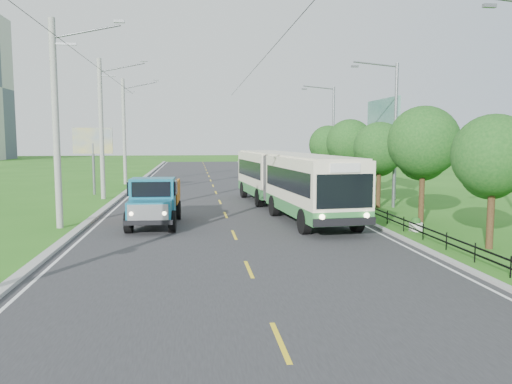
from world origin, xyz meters
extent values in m
plane|color=#276417|center=(0.00, 0.00, 0.00)|extent=(240.00, 240.00, 0.00)
cube|color=#28282B|center=(0.00, 20.00, 0.01)|extent=(14.00, 120.00, 0.02)
cube|color=#9E9E99|center=(-7.20, 20.00, 0.07)|extent=(0.40, 120.00, 0.15)
cube|color=#9E9E99|center=(7.15, 20.00, 0.05)|extent=(0.30, 120.00, 0.10)
cube|color=silver|center=(-6.65, 20.00, 0.02)|extent=(0.12, 120.00, 0.00)
cube|color=silver|center=(6.65, 20.00, 0.02)|extent=(0.12, 120.00, 0.00)
cube|color=yellow|center=(0.00, 0.00, 0.02)|extent=(0.12, 2.20, 0.00)
cube|color=black|center=(8.00, 14.00, 0.30)|extent=(0.04, 40.00, 0.60)
cylinder|color=gray|center=(-8.30, 9.00, 5.00)|extent=(0.32, 0.32, 10.00)
cube|color=slate|center=(-7.80, 9.00, 8.80)|extent=(1.20, 0.10, 0.10)
cube|color=slate|center=(-5.20, 9.00, 9.90)|extent=(0.50, 0.18, 0.12)
cylinder|color=gray|center=(-8.30, 21.00, 5.00)|extent=(0.32, 0.32, 10.00)
cube|color=slate|center=(-7.80, 21.00, 8.80)|extent=(1.20, 0.10, 0.10)
cube|color=slate|center=(-5.20, 21.00, 9.90)|extent=(0.50, 0.18, 0.12)
cylinder|color=gray|center=(-8.30, 33.00, 5.00)|extent=(0.32, 0.32, 10.00)
cube|color=slate|center=(-7.80, 33.00, 8.80)|extent=(1.20, 0.10, 0.10)
cube|color=slate|center=(-5.20, 33.00, 9.90)|extent=(0.50, 0.18, 0.12)
cylinder|color=#382314|center=(9.80, 2.00, 1.48)|extent=(0.28, 0.28, 2.97)
sphere|color=#134515|center=(9.80, 2.00, 3.71)|extent=(3.18, 3.18, 3.18)
sphere|color=#134515|center=(10.00, 2.50, 3.07)|extent=(2.33, 2.33, 2.33)
cylinder|color=#382314|center=(9.80, 8.00, 1.68)|extent=(0.28, 0.28, 3.36)
sphere|color=#134515|center=(9.80, 8.00, 4.20)|extent=(3.60, 3.60, 3.60)
sphere|color=#134515|center=(10.00, 8.50, 3.48)|extent=(2.64, 2.64, 2.64)
cylinder|color=#382314|center=(9.80, 14.00, 1.51)|extent=(0.28, 0.28, 3.02)
sphere|color=#134515|center=(9.80, 14.00, 3.78)|extent=(3.24, 3.24, 3.24)
sphere|color=#134515|center=(10.00, 14.50, 3.13)|extent=(2.38, 2.38, 2.38)
cylinder|color=#382314|center=(9.80, 20.00, 1.62)|extent=(0.28, 0.28, 3.25)
sphere|color=#134515|center=(9.80, 20.00, 4.06)|extent=(3.48, 3.48, 3.48)
sphere|color=#134515|center=(10.00, 20.50, 3.36)|extent=(2.55, 2.55, 2.55)
cylinder|color=#382314|center=(9.80, 26.00, 1.54)|extent=(0.28, 0.28, 3.08)
sphere|color=#134515|center=(9.80, 26.00, 3.85)|extent=(3.30, 3.30, 3.30)
sphere|color=#134515|center=(10.00, 26.50, 3.19)|extent=(2.42, 2.42, 2.42)
cube|color=slate|center=(8.10, 0.00, 8.75)|extent=(0.45, 0.16, 0.12)
cylinder|color=slate|center=(10.80, 14.00, 4.50)|extent=(0.20, 0.20, 9.00)
cylinder|color=slate|center=(9.40, 14.00, 8.90)|extent=(2.80, 0.10, 0.34)
cube|color=slate|center=(8.10, 14.00, 8.75)|extent=(0.45, 0.16, 0.12)
cylinder|color=slate|center=(10.80, 28.00, 4.50)|extent=(0.20, 0.20, 9.00)
cylinder|color=slate|center=(9.40, 28.00, 8.90)|extent=(2.80, 0.10, 0.34)
cube|color=slate|center=(8.10, 28.00, 8.75)|extent=(0.45, 0.16, 0.12)
cylinder|color=silver|center=(8.60, 6.00, 0.20)|extent=(0.64, 0.64, 0.40)
sphere|color=#134515|center=(8.60, 6.00, 0.45)|extent=(0.44, 0.44, 0.44)
cylinder|color=silver|center=(8.60, 14.00, 0.20)|extent=(0.64, 0.64, 0.40)
sphere|color=#134515|center=(8.60, 14.00, 0.45)|extent=(0.44, 0.44, 0.44)
cylinder|color=silver|center=(8.60, 22.00, 0.20)|extent=(0.64, 0.64, 0.40)
sphere|color=#134515|center=(8.60, 22.00, 0.45)|extent=(0.44, 0.44, 0.44)
cylinder|color=slate|center=(-9.50, 24.00, 2.00)|extent=(0.20, 0.20, 4.00)
cube|color=yellow|center=(-9.50, 24.00, 4.20)|extent=(3.00, 0.15, 2.00)
cylinder|color=slate|center=(12.30, 17.50, 2.50)|extent=(0.24, 0.24, 5.00)
cylinder|color=slate|center=(12.30, 22.50, 2.50)|extent=(0.24, 0.24, 5.00)
cube|color=#144C47|center=(12.30, 20.00, 5.80)|extent=(0.20, 6.00, 3.00)
cube|color=#30793A|center=(4.22, 8.61, 0.90)|extent=(3.57, 8.69, 0.62)
cube|color=beige|center=(4.22, 8.61, 2.30)|extent=(3.57, 8.69, 2.18)
cube|color=black|center=(4.22, 8.61, 2.31)|extent=(3.56, 8.02, 1.07)
cube|color=#30793A|center=(3.39, 17.90, 0.90)|extent=(3.52, 8.13, 0.62)
cube|color=beige|center=(3.39, 17.90, 2.30)|extent=(3.52, 8.13, 2.18)
cube|color=black|center=(3.39, 17.90, 2.31)|extent=(3.51, 7.46, 1.07)
cube|color=#4C4C4C|center=(3.79, 13.40, 1.99)|extent=(2.75, 1.36, 2.69)
cube|color=black|center=(4.61, 4.37, 2.11)|extent=(2.54, 0.30, 1.47)
cylinder|color=black|center=(3.19, 5.86, 0.59)|extent=(0.47, 1.20, 1.18)
cylinder|color=black|center=(5.73, 6.08, 0.59)|extent=(0.47, 1.20, 1.18)
cylinder|color=black|center=(2.69, 11.37, 0.59)|extent=(0.47, 1.20, 1.18)
cylinder|color=black|center=(5.24, 11.60, 0.59)|extent=(0.47, 1.20, 1.18)
cylinder|color=black|center=(2.35, 15.20, 0.59)|extent=(0.47, 1.20, 1.18)
cylinder|color=black|center=(4.89, 15.42, 0.59)|extent=(0.47, 1.20, 1.18)
cylinder|color=black|center=(1.88, 20.37, 0.59)|extent=(0.47, 1.20, 1.18)
cylinder|color=black|center=(4.43, 20.60, 0.59)|extent=(0.47, 1.20, 1.18)
cube|color=#156380|center=(-3.79, 6.90, 1.04)|extent=(2.02, 1.39, 0.94)
cube|color=#156380|center=(-3.74, 8.31, 1.51)|extent=(2.12, 1.58, 1.89)
cube|color=black|center=(-3.74, 8.31, 1.98)|extent=(2.32, 1.30, 0.66)
cube|color=black|center=(-3.72, 9.06, 0.61)|extent=(1.13, 5.68, 0.24)
cube|color=orange|center=(-3.67, 10.66, 1.56)|extent=(2.26, 2.90, 1.23)
cylinder|color=black|center=(-4.77, 7.12, 0.52)|extent=(0.36, 1.05, 1.04)
cylinder|color=black|center=(-2.80, 7.05, 0.52)|extent=(0.36, 1.05, 1.04)
cylinder|color=black|center=(-4.65, 10.89, 0.52)|extent=(0.36, 1.05, 1.04)
cylinder|color=black|center=(-2.67, 10.82, 0.52)|extent=(0.36, 1.05, 1.04)
camera|label=1|loc=(-1.79, -16.08, 4.32)|focal=35.00mm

